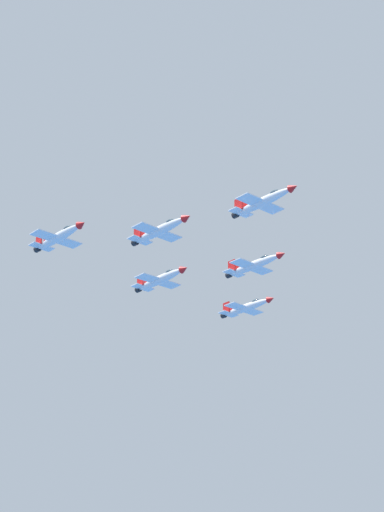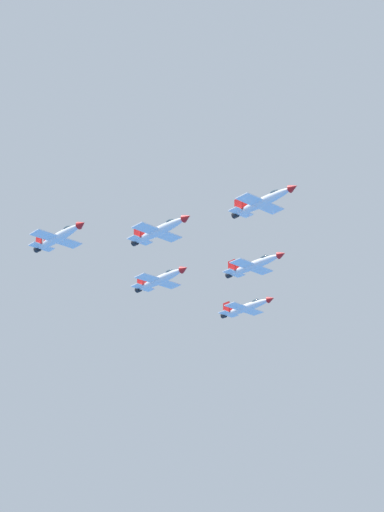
% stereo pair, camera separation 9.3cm
% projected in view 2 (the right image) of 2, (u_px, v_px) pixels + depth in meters
% --- Properties ---
extents(jet_lead, '(16.27, 10.24, 3.44)m').
position_uv_depth(jet_lead, '(263.00, 202.00, 160.61)').
color(jet_lead, white).
extents(jet_left_wingman, '(16.06, 10.16, 3.40)m').
position_uv_depth(jet_left_wingman, '(254.00, 265.00, 176.49)').
color(jet_left_wingman, white).
extents(jet_right_wingman, '(16.17, 10.20, 3.42)m').
position_uv_depth(jet_right_wingman, '(160.00, 230.00, 161.14)').
color(jet_right_wingman, white).
extents(jet_left_outer, '(15.81, 10.00, 3.35)m').
position_uv_depth(jet_left_outer, '(246.00, 307.00, 193.35)').
color(jet_left_outer, white).
extents(jet_right_outer, '(16.31, 10.26, 3.45)m').
position_uv_depth(jet_right_outer, '(58.00, 237.00, 163.48)').
color(jet_right_outer, white).
extents(jet_slot_rear, '(16.34, 10.25, 3.45)m').
position_uv_depth(jet_slot_rear, '(160.00, 279.00, 178.04)').
color(jet_slot_rear, white).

